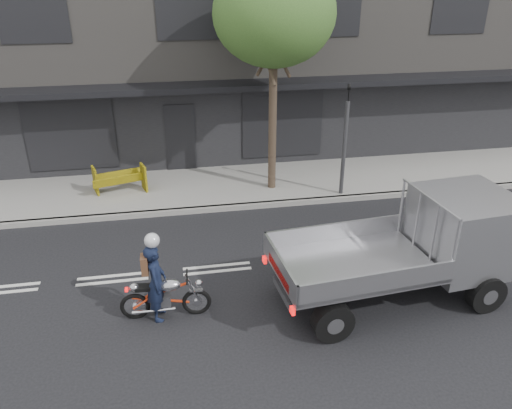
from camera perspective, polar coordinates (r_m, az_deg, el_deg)
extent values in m
plane|color=black|center=(11.93, -4.46, -7.33)|extent=(80.00, 80.00, 0.00)
cube|color=gray|center=(16.04, -6.30, 1.92)|extent=(32.00, 3.20, 0.15)
cube|color=gray|center=(14.59, -5.80, -0.55)|extent=(32.00, 0.20, 0.15)
cube|color=slate|center=(21.45, -8.31, 18.71)|extent=(26.00, 10.00, 8.00)
cylinder|color=#382B21|center=(15.19, 1.89, 8.46)|extent=(0.24, 0.24, 4.00)
ellipsoid|color=#325821|center=(14.56, 2.08, 20.96)|extent=(3.40, 3.40, 2.89)
cylinder|color=#2D2D30|center=(15.11, 10.02, 5.98)|extent=(0.12, 0.12, 3.00)
imported|color=black|center=(14.63, 10.55, 12.45)|extent=(0.08, 0.10, 0.50)
torus|color=black|center=(10.52, -13.65, -11.25)|extent=(0.60, 0.12, 0.60)
torus|color=black|center=(10.42, -6.79, -10.99)|extent=(0.60, 0.12, 0.60)
cube|color=#2D2D30|center=(10.40, -10.54, -10.73)|extent=(0.32, 0.23, 0.25)
ellipsoid|color=#B1B2B6|center=(10.18, -9.90, -9.06)|extent=(0.50, 0.30, 0.24)
cube|color=black|center=(10.23, -12.31, -9.24)|extent=(0.49, 0.24, 0.08)
cylinder|color=black|center=(10.07, -7.90, -8.16)|extent=(0.06, 0.53, 0.03)
imported|color=black|center=(10.15, -11.33, -8.75)|extent=(0.43, 0.62, 1.65)
cylinder|color=black|center=(9.77, 8.75, -13.10)|extent=(0.83, 0.37, 0.81)
cylinder|color=black|center=(11.11, 5.04, -7.58)|extent=(0.83, 0.37, 0.81)
cylinder|color=black|center=(11.40, 24.77, -9.22)|extent=(0.83, 0.37, 0.81)
cylinder|color=black|center=(12.57, 19.78, -4.92)|extent=(0.83, 0.37, 0.81)
cube|color=#2D2D30|center=(11.00, 15.12, -7.76)|extent=(4.95, 1.49, 0.15)
cube|color=#A3A3A7|center=(11.45, 22.76, -2.66)|extent=(1.96, 2.06, 1.59)
cube|color=black|center=(11.26, 23.15, -0.61)|extent=(1.74, 1.94, 0.58)
cube|color=#A09FA4|center=(10.40, 11.02, -6.81)|extent=(3.35, 2.34, 0.11)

